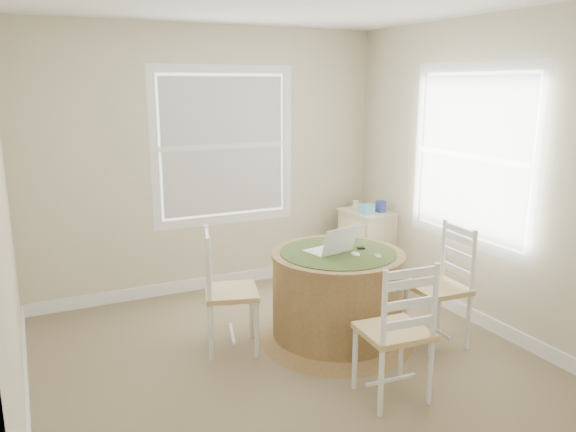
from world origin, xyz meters
TOP-DOWN VIEW (x-y plane):
  - room at (0.17, 0.16)m, footprint 3.64×3.64m
  - round_table at (0.51, 0.16)m, footprint 1.24×1.24m
  - chair_left at (-0.30, 0.41)m, footprint 0.50×0.51m
  - chair_near at (0.41, -0.72)m, footprint 0.45×0.43m
  - chair_right at (1.21, -0.22)m, footprint 0.43×0.45m
  - laptop at (0.46, 0.20)m, footprint 0.38×0.35m
  - mouse at (0.59, 0.04)m, footprint 0.09×0.11m
  - phone at (0.74, -0.07)m, footprint 0.07×0.10m
  - keys at (0.72, 0.15)m, footprint 0.07×0.07m
  - corner_chest at (1.58, 1.36)m, footprint 0.45×0.59m
  - tissue_box at (1.50, 1.24)m, footprint 0.13×0.13m
  - box_yellow at (1.62, 1.39)m, footprint 0.16×0.11m
  - box_blue at (1.67, 1.25)m, footprint 0.09×0.09m
  - cup_cream at (1.52, 1.47)m, footprint 0.07×0.07m

SIDE VIEW (x-z plane):
  - corner_chest at x=1.58m, z-range 0.00..0.74m
  - round_table at x=0.51m, z-range 0.03..0.79m
  - chair_left at x=-0.30m, z-range 0.00..0.95m
  - chair_near at x=0.41m, z-range 0.00..0.95m
  - chair_right at x=1.21m, z-range 0.00..0.95m
  - phone at x=0.74m, z-range 0.75..0.76m
  - keys at x=0.72m, z-range 0.75..0.77m
  - mouse at x=0.59m, z-range 0.75..0.78m
  - box_yellow at x=1.62m, z-range 0.74..0.80m
  - laptop at x=0.46m, z-range 0.67..0.90m
  - cup_cream at x=1.52m, z-range 0.74..0.83m
  - tissue_box at x=1.50m, z-range 0.74..0.84m
  - box_blue at x=1.67m, z-range 0.74..0.86m
  - room at x=0.17m, z-range -0.02..2.62m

